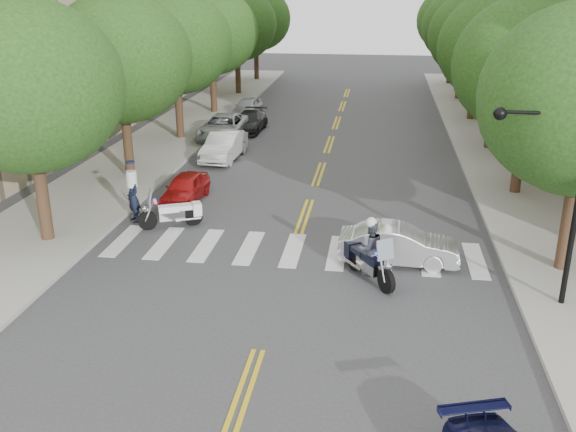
% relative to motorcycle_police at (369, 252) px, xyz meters
% --- Properties ---
extents(ground, '(140.00, 140.00, 0.00)m').
position_rel_motorcycle_police_xyz_m(ground, '(-2.65, -4.55, -0.93)').
color(ground, '#38383A').
rests_on(ground, ground).
extents(sidewalk_left, '(5.00, 60.00, 0.15)m').
position_rel_motorcycle_police_xyz_m(sidewalk_left, '(-12.15, 17.45, -0.86)').
color(sidewalk_left, '#9E9991').
rests_on(sidewalk_left, ground).
extents(sidewalk_right, '(5.00, 60.00, 0.15)m').
position_rel_motorcycle_police_xyz_m(sidewalk_right, '(6.85, 17.45, -0.86)').
color(sidewalk_right, '#9E9991').
rests_on(sidewalk_right, ground).
extents(tree_l_0, '(6.40, 6.40, 8.45)m').
position_rel_motorcycle_police_xyz_m(tree_l_0, '(-11.45, 1.45, 4.62)').
color(tree_l_0, '#382316').
rests_on(tree_l_0, ground).
extents(tree_l_1, '(6.40, 6.40, 8.45)m').
position_rel_motorcycle_police_xyz_m(tree_l_1, '(-11.45, 9.45, 4.62)').
color(tree_l_1, '#382316').
rests_on(tree_l_1, ground).
extents(tree_l_2, '(6.40, 6.40, 8.45)m').
position_rel_motorcycle_police_xyz_m(tree_l_2, '(-11.45, 17.45, 4.62)').
color(tree_l_2, '#382316').
rests_on(tree_l_2, ground).
extents(tree_l_3, '(6.40, 6.40, 8.45)m').
position_rel_motorcycle_police_xyz_m(tree_l_3, '(-11.45, 25.45, 4.62)').
color(tree_l_3, '#382316').
rests_on(tree_l_3, ground).
extents(tree_l_4, '(6.40, 6.40, 8.45)m').
position_rel_motorcycle_police_xyz_m(tree_l_4, '(-11.45, 33.45, 4.62)').
color(tree_l_4, '#382316').
rests_on(tree_l_4, ground).
extents(tree_l_5, '(6.40, 6.40, 8.45)m').
position_rel_motorcycle_police_xyz_m(tree_l_5, '(-11.45, 41.45, 4.62)').
color(tree_l_5, '#382316').
rests_on(tree_l_5, ground).
extents(tree_r_1, '(6.40, 6.40, 8.45)m').
position_rel_motorcycle_police_xyz_m(tree_r_1, '(6.15, 9.45, 4.62)').
color(tree_r_1, '#382316').
rests_on(tree_r_1, ground).
extents(tree_r_2, '(6.40, 6.40, 8.45)m').
position_rel_motorcycle_police_xyz_m(tree_r_2, '(6.15, 17.45, 4.62)').
color(tree_r_2, '#382316').
rests_on(tree_r_2, ground).
extents(tree_r_3, '(6.40, 6.40, 8.45)m').
position_rel_motorcycle_police_xyz_m(tree_r_3, '(6.15, 25.45, 4.62)').
color(tree_r_3, '#382316').
rests_on(tree_r_3, ground).
extents(tree_r_4, '(6.40, 6.40, 8.45)m').
position_rel_motorcycle_police_xyz_m(tree_r_4, '(6.15, 33.45, 4.62)').
color(tree_r_4, '#382316').
rests_on(tree_r_4, ground).
extents(tree_r_5, '(6.40, 6.40, 8.45)m').
position_rel_motorcycle_police_xyz_m(tree_r_5, '(6.15, 41.45, 4.62)').
color(tree_r_5, '#382316').
rests_on(tree_r_5, ground).
extents(traffic_signal_pole, '(2.82, 0.42, 6.00)m').
position_rel_motorcycle_police_xyz_m(traffic_signal_pole, '(5.07, -1.05, 2.79)').
color(traffic_signal_pole, black).
rests_on(traffic_signal_pole, ground).
extents(motorcycle_police, '(1.66, 2.29, 2.10)m').
position_rel_motorcycle_police_xyz_m(motorcycle_police, '(0.00, 0.00, 0.00)').
color(motorcycle_police, black).
rests_on(motorcycle_police, ground).
extents(motorcycle_parked, '(2.30, 1.31, 1.58)m').
position_rel_motorcycle_police_xyz_m(motorcycle_parked, '(-7.35, 3.60, -0.38)').
color(motorcycle_parked, black).
rests_on(motorcycle_parked, ground).
extents(officer_standing, '(0.82, 0.84, 1.95)m').
position_rel_motorcycle_police_xyz_m(officer_standing, '(-9.15, 3.95, 0.04)').
color(officer_standing, black).
rests_on(officer_standing, ground).
extents(convertible, '(3.99, 1.52, 1.30)m').
position_rel_motorcycle_police_xyz_m(convertible, '(0.95, 1.40, -0.28)').
color(convertible, white).
rests_on(convertible, ground).
extents(parked_car_a, '(1.50, 3.56, 1.20)m').
position_rel_motorcycle_police_xyz_m(parked_car_a, '(-7.85, 6.49, -0.33)').
color(parked_car_a, '#AA1213').
rests_on(parked_car_a, ground).
extents(parked_car_b, '(1.74, 4.41, 1.43)m').
position_rel_motorcycle_police_xyz_m(parked_car_b, '(-7.85, 13.45, -0.22)').
color(parked_car_b, silver).
rests_on(parked_car_b, ground).
extents(parked_car_c, '(2.44, 5.20, 1.44)m').
position_rel_motorcycle_police_xyz_m(parked_car_c, '(-8.95, 17.88, -0.21)').
color(parked_car_c, '#A8ACB0').
rests_on(parked_car_c, ground).
extents(parked_car_d, '(1.87, 4.23, 1.21)m').
position_rel_motorcycle_police_xyz_m(parked_car_d, '(-7.85, 20.17, -0.33)').
color(parked_car_d, black).
rests_on(parked_car_d, ground).
extents(parked_car_e, '(1.76, 3.79, 1.26)m').
position_rel_motorcycle_police_xyz_m(parked_car_e, '(-8.95, 24.95, -0.30)').
color(parked_car_e, '#9B9CA0').
rests_on(parked_car_e, ground).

